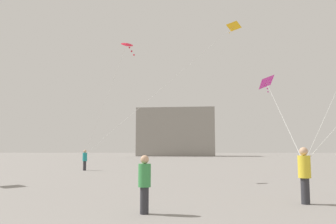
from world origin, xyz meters
TOP-DOWN VIEW (x-y plane):
  - person_in_green at (-0.14, 5.33)m, footprint 0.35×0.35m
  - person_in_teal at (-7.30, 23.92)m, footprint 0.37×0.37m
  - person_in_yellow at (4.88, 7.25)m, footprint 0.40×0.40m
  - kite_amber_delta at (5.28, 27.24)m, footprint 13.74×4.03m
  - kite_magenta_delta at (6.77, 19.76)m, footprint 2.68×13.64m
  - kite_crimson_diamond at (-2.51, 15.44)m, footprint 5.39×9.20m
  - building_left_hall at (-1.00, 81.15)m, footprint 19.46×10.24m

SIDE VIEW (x-z plane):
  - person_in_green at x=-0.14m, z-range 0.08..1.68m
  - person_in_teal at x=-7.30m, z-range 0.08..1.78m
  - person_in_yellow at x=4.88m, z-range 0.09..1.93m
  - building_left_hall at x=-1.00m, z-range 0.00..11.75m
  - kite_magenta_delta at x=6.77m, z-range 3.63..9.22m
  - kite_crimson_diamond at x=-2.51m, z-range 4.29..11.17m
  - kite_amber_delta at x=5.28m, z-range 6.79..19.18m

